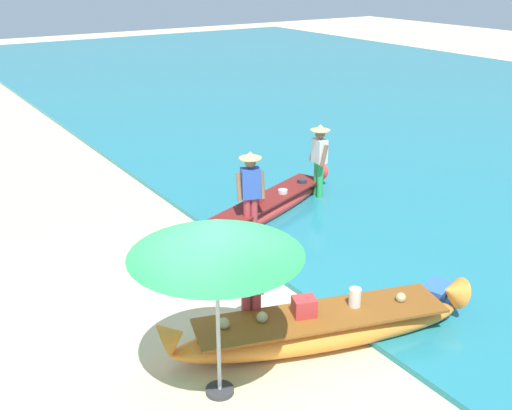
{
  "coord_description": "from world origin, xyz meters",
  "views": [
    {
      "loc": [
        -3.35,
        -6.15,
        5.08
      ],
      "look_at": [
        2.36,
        2.6,
        0.9
      ],
      "focal_mm": 43.03,
      "sensor_mm": 36.0,
      "label": 1
    }
  ],
  "objects_px": {
    "boat_orange_foreground": "(321,328)",
    "person_tourist_customer": "(251,285)",
    "boat_red_midground": "(265,209)",
    "cooler_box": "(438,296)",
    "patio_umbrella_large": "(216,238)",
    "person_vendor_assistant": "(319,157)",
    "person_vendor_hatted": "(250,188)"
  },
  "relations": [
    {
      "from": "boat_red_midground",
      "to": "person_vendor_assistant",
      "type": "height_order",
      "value": "person_vendor_assistant"
    },
    {
      "from": "boat_orange_foreground",
      "to": "person_vendor_hatted",
      "type": "relative_size",
      "value": 2.58
    },
    {
      "from": "person_vendor_assistant",
      "to": "cooler_box",
      "type": "relative_size",
      "value": 3.34
    },
    {
      "from": "boat_orange_foreground",
      "to": "patio_umbrella_large",
      "type": "xyz_separation_m",
      "value": [
        -1.71,
        -0.12,
        1.87
      ]
    },
    {
      "from": "person_vendor_hatted",
      "to": "cooler_box",
      "type": "relative_size",
      "value": 3.3
    },
    {
      "from": "boat_red_midground",
      "to": "person_tourist_customer",
      "type": "bearing_deg",
      "value": -126.38
    },
    {
      "from": "boat_red_midground",
      "to": "person_vendor_hatted",
      "type": "height_order",
      "value": "person_vendor_hatted"
    },
    {
      "from": "boat_orange_foreground",
      "to": "patio_umbrella_large",
      "type": "bearing_deg",
      "value": -175.91
    },
    {
      "from": "person_tourist_customer",
      "to": "cooler_box",
      "type": "distance_m",
      "value": 3.11
    },
    {
      "from": "boat_red_midground",
      "to": "person_vendor_assistant",
      "type": "xyz_separation_m",
      "value": [
        1.64,
        0.27,
        0.78
      ]
    },
    {
      "from": "person_tourist_customer",
      "to": "patio_umbrella_large",
      "type": "height_order",
      "value": "patio_umbrella_large"
    },
    {
      "from": "person_tourist_customer",
      "to": "cooler_box",
      "type": "relative_size",
      "value": 2.96
    },
    {
      "from": "person_vendor_hatted",
      "to": "cooler_box",
      "type": "bearing_deg",
      "value": -75.39
    },
    {
      "from": "boat_orange_foreground",
      "to": "patio_umbrella_large",
      "type": "height_order",
      "value": "patio_umbrella_large"
    },
    {
      "from": "person_vendor_hatted",
      "to": "patio_umbrella_large",
      "type": "bearing_deg",
      "value": -127.36
    },
    {
      "from": "boat_red_midground",
      "to": "person_vendor_hatted",
      "type": "bearing_deg",
      "value": -142.13
    },
    {
      "from": "patio_umbrella_large",
      "to": "cooler_box",
      "type": "relative_size",
      "value": 4.51
    },
    {
      "from": "boat_red_midground",
      "to": "cooler_box",
      "type": "relative_size",
      "value": 8.81
    },
    {
      "from": "boat_orange_foreground",
      "to": "patio_umbrella_large",
      "type": "relative_size",
      "value": 1.89
    },
    {
      "from": "person_tourist_customer",
      "to": "patio_umbrella_large",
      "type": "xyz_separation_m",
      "value": [
        -0.98,
        -0.79,
        1.27
      ]
    },
    {
      "from": "boat_orange_foreground",
      "to": "boat_red_midground",
      "type": "relative_size",
      "value": 0.97
    },
    {
      "from": "boat_red_midground",
      "to": "cooler_box",
      "type": "height_order",
      "value": "boat_red_midground"
    },
    {
      "from": "person_vendor_hatted",
      "to": "person_tourist_customer",
      "type": "height_order",
      "value": "person_vendor_hatted"
    },
    {
      "from": "person_tourist_customer",
      "to": "patio_umbrella_large",
      "type": "distance_m",
      "value": 1.79
    },
    {
      "from": "boat_orange_foreground",
      "to": "cooler_box",
      "type": "height_order",
      "value": "boat_orange_foreground"
    },
    {
      "from": "boat_orange_foreground",
      "to": "person_tourist_customer",
      "type": "bearing_deg",
      "value": 137.72
    },
    {
      "from": "person_vendor_hatted",
      "to": "person_vendor_assistant",
      "type": "bearing_deg",
      "value": 19.27
    },
    {
      "from": "cooler_box",
      "to": "patio_umbrella_large",
      "type": "bearing_deg",
      "value": 158.92
    },
    {
      "from": "boat_red_midground",
      "to": "patio_umbrella_large",
      "type": "bearing_deg",
      "value": -129.66
    },
    {
      "from": "boat_orange_foreground",
      "to": "boat_red_midground",
      "type": "bearing_deg",
      "value": 66.05
    },
    {
      "from": "patio_umbrella_large",
      "to": "person_vendor_hatted",
      "type": "bearing_deg",
      "value": 52.64
    },
    {
      "from": "person_tourist_customer",
      "to": "patio_umbrella_large",
      "type": "bearing_deg",
      "value": -141.13
    }
  ]
}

